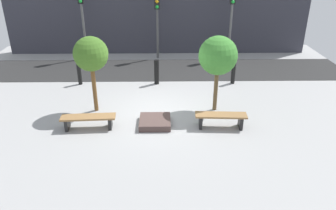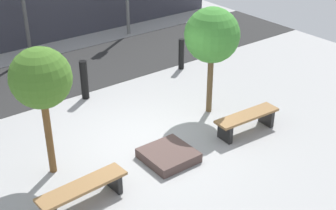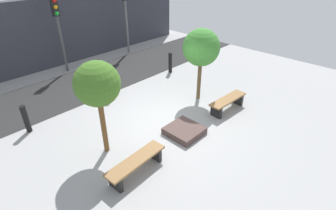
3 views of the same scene
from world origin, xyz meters
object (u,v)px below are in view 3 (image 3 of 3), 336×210
(tree_behind_right_bench, at_px, (201,48))
(bollard_far_left, at_px, (26,119))
(planter_bed, at_px, (184,131))
(bollard_center, at_px, (170,63))
(bench_left, at_px, (136,163))
(bench_right, at_px, (228,102))
(tree_behind_left_bench, at_px, (97,85))
(traffic_light_mid_east, at_px, (126,7))
(traffic_light_mid_west, at_px, (58,22))
(bollard_left, at_px, (113,83))

(tree_behind_right_bench, bearing_deg, bollard_far_left, 154.82)
(planter_bed, height_order, bollard_center, bollard_center)
(bench_left, height_order, bench_right, bench_right)
(tree_behind_left_bench, distance_m, traffic_light_mid_east, 8.57)
(traffic_light_mid_west, bearing_deg, bollard_center, -48.01)
(tree_behind_left_bench, distance_m, bollard_left, 3.67)
(bench_right, distance_m, traffic_light_mid_west, 8.05)
(bollard_center, distance_m, traffic_light_mid_west, 5.25)
(bench_right, bearing_deg, tree_behind_right_bench, 93.14)
(bench_right, bearing_deg, bollard_center, 76.50)
(bench_right, distance_m, bollard_center, 4.03)
(bollard_far_left, xyz_separation_m, bollard_left, (3.29, 0.00, 0.08))
(bench_right, relative_size, planter_bed, 1.63)
(planter_bed, relative_size, tree_behind_left_bench, 0.38)
(bench_right, bearing_deg, tree_behind_left_bench, 166.14)
(planter_bed, xyz_separation_m, tree_behind_right_bench, (2.14, 1.11, 1.91))
(tree_behind_left_bench, bearing_deg, traffic_light_mid_east, 46.44)
(tree_behind_right_bench, bearing_deg, bollard_center, 65.68)
(tree_behind_left_bench, relative_size, traffic_light_mid_east, 0.76)
(planter_bed, bearing_deg, bollard_left, 90.00)
(tree_behind_left_bench, relative_size, bollard_left, 2.52)
(bench_left, xyz_separation_m, bench_right, (4.27, 0.00, 0.02))
(tree_behind_right_bench, height_order, bollard_left, tree_behind_right_bench)
(traffic_light_mid_east, bearing_deg, bollard_far_left, -152.61)
(bench_left, relative_size, bench_right, 1.05)
(bench_left, relative_size, bollard_far_left, 1.92)
(bollard_far_left, xyz_separation_m, traffic_light_mid_east, (7.05, 3.65, 2.00))
(bench_right, height_order, tree_behind_right_bench, tree_behind_right_bench)
(bench_right, relative_size, traffic_light_mid_east, 0.47)
(bollard_far_left, bearing_deg, tree_behind_left_bench, -65.68)
(tree_behind_left_bench, bearing_deg, tree_behind_right_bench, -0.00)
(planter_bed, height_order, bollard_far_left, bollard_far_left)
(bench_left, distance_m, bench_right, 4.27)
(planter_bed, distance_m, tree_behind_left_bench, 3.11)
(planter_bed, height_order, traffic_light_mid_east, traffic_light_mid_east)
(bollard_left, relative_size, bollard_center, 1.13)
(bench_left, relative_size, bollard_left, 1.65)
(bollard_center, bearing_deg, bollard_left, 180.00)
(planter_bed, relative_size, traffic_light_mid_east, 0.29)
(planter_bed, height_order, traffic_light_mid_west, traffic_light_mid_west)
(bench_right, xyz_separation_m, bollard_far_left, (-5.42, 3.86, 0.12))
(planter_bed, distance_m, traffic_light_mid_east, 8.55)
(traffic_light_mid_east, bearing_deg, tree_behind_right_bench, -104.71)
(tree_behind_right_bench, bearing_deg, bench_right, -90.00)
(bench_left, xyz_separation_m, bollard_far_left, (-1.15, 3.86, 0.14))
(tree_behind_left_bench, xyz_separation_m, tree_behind_right_bench, (4.27, -0.00, -0.07))
(bench_left, distance_m, traffic_light_mid_west, 8.06)
(bench_left, distance_m, planter_bed, 2.15)
(bollard_left, distance_m, traffic_light_mid_west, 4.06)
(traffic_light_mid_east, bearing_deg, bench_right, -102.23)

